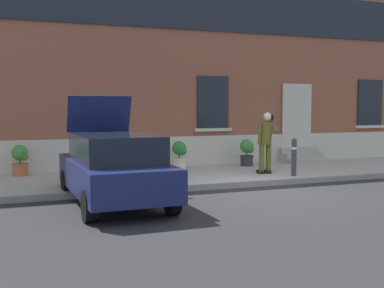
{
  "coord_description": "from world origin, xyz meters",
  "views": [
    {
      "loc": [
        -5.74,
        -10.21,
        2.1
      ],
      "look_at": [
        -1.19,
        1.6,
        1.1
      ],
      "focal_mm": 45.95,
      "sensor_mm": 36.0,
      "label": 1
    }
  ],
  "objects_px": {
    "planter_olive": "(103,156)",
    "planter_charcoal": "(247,152)",
    "bollard_near_person": "(294,156)",
    "bollard_far_left": "(141,162)",
    "person_on_phone": "(266,139)",
    "planter_cream": "(179,154)",
    "planter_terracotta": "(20,159)",
    "hatchback_car_navy": "(114,167)"
  },
  "relations": [
    {
      "from": "planter_terracotta",
      "to": "bollard_far_left",
      "type": "bearing_deg",
      "value": -45.49
    },
    {
      "from": "planter_cream",
      "to": "planter_charcoal",
      "type": "height_order",
      "value": "same"
    },
    {
      "from": "hatchback_car_navy",
      "to": "person_on_phone",
      "type": "bearing_deg",
      "value": 23.11
    },
    {
      "from": "hatchback_car_navy",
      "to": "person_on_phone",
      "type": "distance_m",
      "value": 5.22
    },
    {
      "from": "planter_terracotta",
      "to": "planter_olive",
      "type": "relative_size",
      "value": 1.0
    },
    {
      "from": "hatchback_car_navy",
      "to": "bollard_near_person",
      "type": "height_order",
      "value": "hatchback_car_navy"
    },
    {
      "from": "bollard_near_person",
      "to": "bollard_far_left",
      "type": "height_order",
      "value": "same"
    },
    {
      "from": "person_on_phone",
      "to": "planter_charcoal",
      "type": "relative_size",
      "value": 2.03
    },
    {
      "from": "person_on_phone",
      "to": "planter_olive",
      "type": "bearing_deg",
      "value": 161.71
    },
    {
      "from": "bollard_near_person",
      "to": "bollard_far_left",
      "type": "bearing_deg",
      "value": 180.0
    },
    {
      "from": "bollard_near_person",
      "to": "planter_cream",
      "type": "distance_m",
      "value": 3.52
    },
    {
      "from": "bollard_near_person",
      "to": "planter_charcoal",
      "type": "bearing_deg",
      "value": 93.71
    },
    {
      "from": "planter_terracotta",
      "to": "planter_olive",
      "type": "distance_m",
      "value": 2.3
    },
    {
      "from": "planter_olive",
      "to": "planter_cream",
      "type": "relative_size",
      "value": 1.0
    },
    {
      "from": "hatchback_car_navy",
      "to": "planter_terracotta",
      "type": "bearing_deg",
      "value": 112.78
    },
    {
      "from": "hatchback_car_navy",
      "to": "planter_terracotta",
      "type": "relative_size",
      "value": 4.77
    },
    {
      "from": "bollard_far_left",
      "to": "planter_cream",
      "type": "bearing_deg",
      "value": 52.89
    },
    {
      "from": "hatchback_car_navy",
      "to": "planter_charcoal",
      "type": "relative_size",
      "value": 4.77
    },
    {
      "from": "hatchback_car_navy",
      "to": "bollard_far_left",
      "type": "distance_m",
      "value": 1.7
    },
    {
      "from": "person_on_phone",
      "to": "planter_terracotta",
      "type": "relative_size",
      "value": 2.03
    },
    {
      "from": "planter_olive",
      "to": "planter_charcoal",
      "type": "bearing_deg",
      "value": -3.81
    },
    {
      "from": "bollard_near_person",
      "to": "planter_cream",
      "type": "bearing_deg",
      "value": 134.35
    },
    {
      "from": "bollard_near_person",
      "to": "planter_cream",
      "type": "height_order",
      "value": "bollard_near_person"
    },
    {
      "from": "bollard_far_left",
      "to": "person_on_phone",
      "type": "relative_size",
      "value": 0.6
    },
    {
      "from": "bollard_near_person",
      "to": "planter_charcoal",
      "type": "relative_size",
      "value": 1.22
    },
    {
      "from": "person_on_phone",
      "to": "planter_cream",
      "type": "distance_m",
      "value": 2.75
    },
    {
      "from": "planter_terracotta",
      "to": "hatchback_car_navy",
      "type": "bearing_deg",
      "value": -67.22
    },
    {
      "from": "hatchback_car_navy",
      "to": "bollard_far_left",
      "type": "bearing_deg",
      "value": 55.96
    },
    {
      "from": "bollard_far_left",
      "to": "bollard_near_person",
      "type": "bearing_deg",
      "value": 0.0
    },
    {
      "from": "bollard_near_person",
      "to": "person_on_phone",
      "type": "height_order",
      "value": "person_on_phone"
    },
    {
      "from": "planter_olive",
      "to": "planter_charcoal",
      "type": "distance_m",
      "value": 4.61
    },
    {
      "from": "bollard_near_person",
      "to": "bollard_far_left",
      "type": "xyz_separation_m",
      "value": [
        -4.37,
        0.0,
        0.0
      ]
    },
    {
      "from": "hatchback_car_navy",
      "to": "bollard_near_person",
      "type": "distance_m",
      "value": 5.51
    },
    {
      "from": "planter_cream",
      "to": "hatchback_car_navy",
      "type": "bearing_deg",
      "value": -126.04
    },
    {
      "from": "hatchback_car_navy",
      "to": "bollard_near_person",
      "type": "relative_size",
      "value": 3.92
    },
    {
      "from": "bollard_far_left",
      "to": "planter_cream",
      "type": "xyz_separation_m",
      "value": [
        1.91,
        2.52,
        -0.11
      ]
    },
    {
      "from": "planter_olive",
      "to": "person_on_phone",
      "type": "bearing_deg",
      "value": -27.05
    },
    {
      "from": "planter_olive",
      "to": "planter_cream",
      "type": "height_order",
      "value": "same"
    },
    {
      "from": "person_on_phone",
      "to": "planter_olive",
      "type": "relative_size",
      "value": 2.03
    },
    {
      "from": "planter_olive",
      "to": "planter_cream",
      "type": "bearing_deg",
      "value": -6.78
    },
    {
      "from": "hatchback_car_navy",
      "to": "planter_charcoal",
      "type": "xyz_separation_m",
      "value": [
        5.16,
        3.9,
        -0.19
      ]
    },
    {
      "from": "bollard_far_left",
      "to": "planter_terracotta",
      "type": "xyz_separation_m",
      "value": [
        -2.7,
        2.74,
        -0.11
      ]
    }
  ]
}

